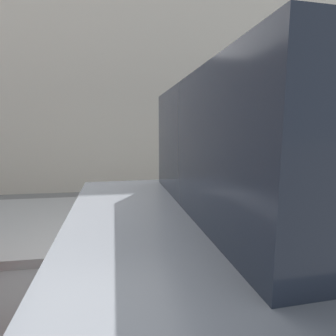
# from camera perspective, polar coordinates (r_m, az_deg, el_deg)

# --- Properties ---
(ground_plane) EXTENTS (60.00, 60.00, 0.00)m
(ground_plane) POSITION_cam_1_polar(r_m,az_deg,el_deg) (2.64, -6.15, -27.52)
(ground_plane) COLOR slate
(sidewalk) EXTENTS (24.00, 2.80, 0.11)m
(sidewalk) POSITION_cam_1_polar(r_m,az_deg,el_deg) (4.59, -7.49, -10.71)
(sidewalk) COLOR #9E9B96
(sidewalk) RESTS_ON ground_plane
(building_facade) EXTENTS (24.00, 0.30, 6.49)m
(building_facade) POSITION_cam_1_polar(r_m,az_deg,el_deg) (7.04, -8.55, 22.15)
(building_facade) COLOR beige
(building_facade) RESTS_ON ground_plane
(parking_meter) EXTENTS (0.20, 0.12, 1.37)m
(parking_meter) POSITION_cam_1_polar(r_m,az_deg,el_deg) (3.39, 0.00, -0.87)
(parking_meter) COLOR slate
(parking_meter) RESTS_ON sidewalk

